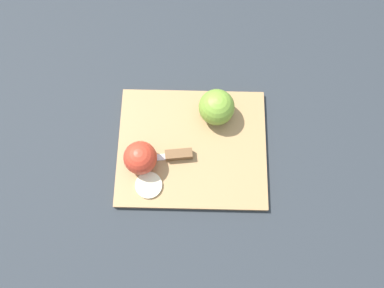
% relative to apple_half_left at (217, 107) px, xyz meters
% --- Properties ---
extents(ground_plane, '(4.00, 4.00, 0.00)m').
position_rel_apple_half_left_xyz_m(ground_plane, '(0.07, 0.08, -0.06)').
color(ground_plane, '#282D33').
extents(cutting_board, '(0.40, 0.35, 0.02)m').
position_rel_apple_half_left_xyz_m(cutting_board, '(0.07, 0.08, -0.05)').
color(cutting_board, '#A37A4C').
rests_on(cutting_board, ground_plane).
extents(apple_half_left, '(0.09, 0.09, 0.09)m').
position_rel_apple_half_left_xyz_m(apple_half_left, '(0.00, 0.00, 0.00)').
color(apple_half_left, olive).
rests_on(apple_half_left, cutting_board).
extents(apple_half_right, '(0.08, 0.08, 0.08)m').
position_rel_apple_half_left_xyz_m(apple_half_right, '(0.19, 0.10, -0.00)').
color(apple_half_right, red).
rests_on(apple_half_right, cutting_board).
extents(knife, '(0.15, 0.03, 0.02)m').
position_rel_apple_half_left_xyz_m(knife, '(0.11, 0.09, -0.03)').
color(knife, silver).
rests_on(knife, cutting_board).
extents(apple_slice, '(0.06, 0.06, 0.01)m').
position_rel_apple_half_left_xyz_m(apple_slice, '(0.18, 0.16, -0.04)').
color(apple_slice, beige).
rests_on(apple_slice, cutting_board).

